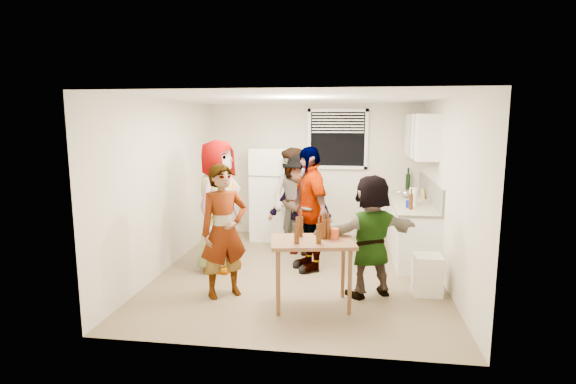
# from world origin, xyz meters

# --- Properties ---
(room) EXTENTS (4.00, 4.50, 2.50)m
(room) POSITION_xyz_m (0.00, 0.00, 0.00)
(room) COLOR beige
(room) RESTS_ON ground
(window) EXTENTS (1.12, 0.10, 1.06)m
(window) POSITION_xyz_m (0.45, 2.21, 1.85)
(window) COLOR white
(window) RESTS_ON room
(refrigerator) EXTENTS (0.70, 0.70, 1.70)m
(refrigerator) POSITION_xyz_m (-0.75, 1.88, 0.85)
(refrigerator) COLOR white
(refrigerator) RESTS_ON ground
(counter_lower) EXTENTS (0.60, 2.20, 0.86)m
(counter_lower) POSITION_xyz_m (1.70, 1.15, 0.43)
(counter_lower) COLOR white
(counter_lower) RESTS_ON ground
(countertop) EXTENTS (0.64, 2.22, 0.04)m
(countertop) POSITION_xyz_m (1.70, 1.15, 0.88)
(countertop) COLOR #B8B095
(countertop) RESTS_ON counter_lower
(backsplash) EXTENTS (0.03, 2.20, 0.36)m
(backsplash) POSITION_xyz_m (1.99, 1.15, 1.08)
(backsplash) COLOR #A8A39B
(backsplash) RESTS_ON countertop
(upper_cabinets) EXTENTS (0.34, 1.60, 0.70)m
(upper_cabinets) POSITION_xyz_m (1.83, 1.35, 1.95)
(upper_cabinets) COLOR white
(upper_cabinets) RESTS_ON room
(kettle) EXTENTS (0.27, 0.25, 0.18)m
(kettle) POSITION_xyz_m (1.65, 1.50, 0.90)
(kettle) COLOR silver
(kettle) RESTS_ON countertop
(paper_towel) EXTENTS (0.12, 0.12, 0.26)m
(paper_towel) POSITION_xyz_m (1.68, 0.85, 0.90)
(paper_towel) COLOR white
(paper_towel) RESTS_ON countertop
(wine_bottle) EXTENTS (0.08, 0.08, 0.33)m
(wine_bottle) POSITION_xyz_m (1.75, 2.13, 0.90)
(wine_bottle) COLOR black
(wine_bottle) RESTS_ON countertop
(beer_bottle_counter) EXTENTS (0.06, 0.06, 0.23)m
(beer_bottle_counter) POSITION_xyz_m (1.60, 0.47, 0.90)
(beer_bottle_counter) COLOR #47230C
(beer_bottle_counter) RESTS_ON countertop
(blue_cup) EXTENTS (0.09, 0.09, 0.11)m
(blue_cup) POSITION_xyz_m (1.58, 0.59, 0.90)
(blue_cup) COLOR #0718A6
(blue_cup) RESTS_ON countertop
(picture_frame) EXTENTS (0.02, 0.19, 0.16)m
(picture_frame) POSITION_xyz_m (1.92, 1.46, 0.98)
(picture_frame) COLOR #DDCD44
(picture_frame) RESTS_ON countertop
(trash_bin) EXTENTS (0.36, 0.36, 0.51)m
(trash_bin) POSITION_xyz_m (1.71, -0.55, 0.25)
(trash_bin) COLOR white
(trash_bin) RESTS_ON ground
(serving_table) EXTENTS (1.07, 0.81, 0.82)m
(serving_table) POSITION_xyz_m (0.28, -1.13, 0.00)
(serving_table) COLOR brown
(serving_table) RESTS_ON ground
(beer_bottle_table) EXTENTS (0.06, 0.06, 0.25)m
(beer_bottle_table) POSITION_xyz_m (0.12, -0.99, 0.82)
(beer_bottle_table) COLOR #47230C
(beer_bottle_table) RESTS_ON serving_table
(red_cup) EXTENTS (0.10, 0.10, 0.13)m
(red_cup) POSITION_xyz_m (0.54, -1.07, 0.82)
(red_cup) COLOR #B93E20
(red_cup) RESTS_ON serving_table
(guest_grey) EXTENTS (2.10, 1.38, 0.61)m
(guest_grey) POSITION_xyz_m (-1.21, 0.04, 0.00)
(guest_grey) COLOR gray
(guest_grey) RESTS_ON ground
(guest_stripe) EXTENTS (1.49, 1.72, 0.40)m
(guest_stripe) POSITION_xyz_m (-0.85, -0.95, 0.00)
(guest_stripe) COLOR #141933
(guest_stripe) RESTS_ON ground
(guest_back_left) EXTENTS (1.60, 1.96, 0.67)m
(guest_back_left) POSITION_xyz_m (-0.20, 0.94, 0.00)
(guest_back_left) COLOR brown
(guest_back_left) RESTS_ON ground
(guest_back_right) EXTENTS (1.40, 1.87, 0.63)m
(guest_back_right) POSITION_xyz_m (-0.10, 0.95, 0.00)
(guest_back_right) COLOR #414146
(guest_back_right) RESTS_ON ground
(guest_black) EXTENTS (2.13, 1.80, 0.45)m
(guest_black) POSITION_xyz_m (0.12, 0.20, 0.00)
(guest_black) COLOR black
(guest_black) RESTS_ON ground
(guest_orange) EXTENTS (2.00, 2.05, 0.46)m
(guest_orange) POSITION_xyz_m (0.98, -0.69, 0.00)
(guest_orange) COLOR #C66943
(guest_orange) RESTS_ON ground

